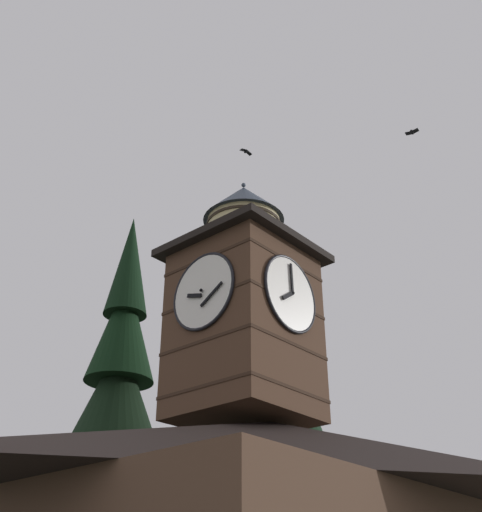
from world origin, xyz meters
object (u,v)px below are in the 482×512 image
at_px(flying_bird_low, 412,132).
at_px(pine_tree_behind, 111,465).
at_px(moon, 31,461).
at_px(flying_bird_high, 246,151).
at_px(clock_tower, 244,306).
at_px(pine_tree_aside, 293,502).

bearing_deg(flying_bird_low, pine_tree_behind, -59.56).
xyz_separation_m(pine_tree_behind, moon, (-15.50, -30.26, 6.46)).
xyz_separation_m(moon, flying_bird_high, (11.07, 32.53, 8.24)).
bearing_deg(flying_bird_high, clock_tower, 39.60).
xyz_separation_m(pine_tree_behind, flying_bird_low, (-5.81, 9.89, 12.58)).
height_order(clock_tower, pine_tree_aside, pine_tree_aside).
distance_m(pine_tree_aside, flying_bird_low, 15.67).
height_order(clock_tower, moon, clock_tower).
relative_size(clock_tower, pine_tree_aside, 0.54).
distance_m(pine_tree_behind, flying_bird_high, 15.52).
bearing_deg(flying_bird_high, flying_bird_low, 100.22).
bearing_deg(moon, flying_bird_high, 71.21).
distance_m(pine_tree_behind, flying_bird_low, 17.03).
bearing_deg(flying_bird_low, clock_tower, -37.01).
distance_m(pine_tree_aside, moon, 33.25).
relative_size(pine_tree_aside, moon, 10.03).
height_order(clock_tower, flying_bird_low, flying_bird_low).
bearing_deg(clock_tower, flying_bird_high, -140.40).
bearing_deg(pine_tree_aside, moon, -102.91).
relative_size(pine_tree_aside, flying_bird_high, 23.69).
relative_size(moon, flying_bird_low, 2.82).
bearing_deg(pine_tree_behind, flying_bird_low, 120.44).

